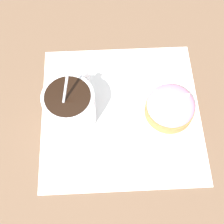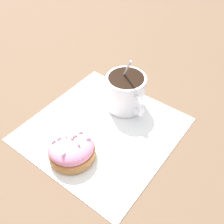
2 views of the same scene
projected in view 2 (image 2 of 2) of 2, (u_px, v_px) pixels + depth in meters
name	position (u px, v px, depth m)	size (l,w,h in m)	color
ground_plane	(102.00, 129.00, 0.51)	(3.00, 3.00, 0.00)	brown
paper_napkin	(102.00, 129.00, 0.50)	(0.28, 0.27, 0.00)	white
coffee_cup	(126.00, 91.00, 0.52)	(0.08, 0.10, 0.12)	white
frosted_pastry	(72.00, 149.00, 0.44)	(0.08, 0.08, 0.05)	#B2753D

